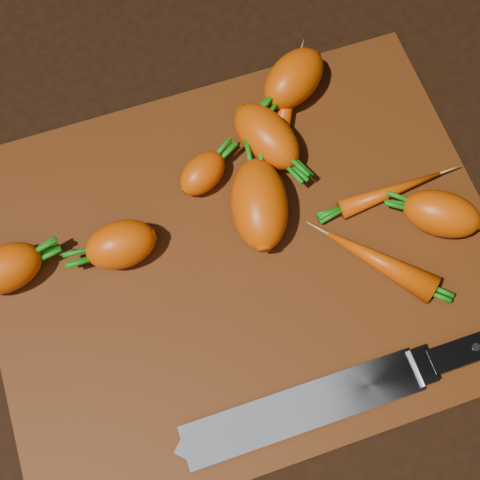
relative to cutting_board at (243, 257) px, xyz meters
name	(u,v)px	position (x,y,z in m)	size (l,w,h in m)	color
ground	(243,261)	(0.00, 0.00, -0.01)	(2.00, 2.00, 0.01)	black
cutting_board	(243,257)	(0.00, 0.00, 0.00)	(0.50, 0.40, 0.01)	#51240A
carrot_0	(6,269)	(-0.22, 0.05, 0.03)	(0.07, 0.05, 0.05)	#DA4C08
carrot_1	(121,245)	(-0.11, 0.04, 0.03)	(0.07, 0.05, 0.05)	#DA4C08
carrot_2	(266,136)	(0.06, 0.11, 0.03)	(0.09, 0.05, 0.05)	#DA4C08
carrot_3	(259,204)	(0.03, 0.04, 0.03)	(0.10, 0.06, 0.06)	#DA4C08
carrot_4	(294,79)	(0.11, 0.16, 0.03)	(0.08, 0.05, 0.05)	#DA4C08
carrot_5	(203,173)	(-0.01, 0.09, 0.02)	(0.05, 0.04, 0.04)	#DA4C08
carrot_6	(441,214)	(0.19, -0.03, 0.03)	(0.08, 0.04, 0.04)	#DA4C08
carrot_7	(288,98)	(0.10, 0.15, 0.02)	(0.11, 0.02, 0.02)	#DA4C08
carrot_8	(391,191)	(0.16, 0.01, 0.02)	(0.11, 0.02, 0.02)	#DA4C08
carrot_9	(380,262)	(0.12, -0.05, 0.02)	(0.11, 0.03, 0.03)	#DA4C08
knife	(325,400)	(0.02, -0.16, 0.02)	(0.36, 0.04, 0.02)	gray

